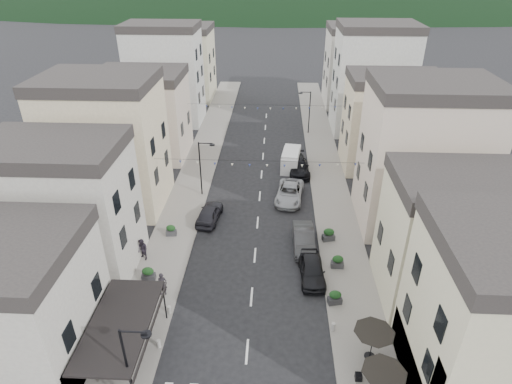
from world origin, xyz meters
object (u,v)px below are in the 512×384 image
(parked_car_a, at_px, (312,269))
(pedestrian_a, at_px, (162,284))
(delivery_van, at_px, (291,159))
(parked_car_c, at_px, (290,193))
(parked_car_d, at_px, (298,166))
(parked_car_e, at_px, (209,213))
(parked_car_b, at_px, (304,239))
(pedestrian_b, at_px, (143,250))

(parked_car_a, relative_size, pedestrian_a, 2.47)
(parked_car_a, height_order, delivery_van, delivery_van)
(parked_car_c, height_order, parked_car_d, parked_car_d)
(parked_car_a, relative_size, parked_car_e, 1.02)
(parked_car_c, bearing_deg, parked_car_d, 87.28)
(parked_car_c, bearing_deg, parked_car_a, -75.34)
(parked_car_d, distance_m, parked_car_e, 13.78)
(pedestrian_a, bearing_deg, parked_car_b, 21.71)
(parked_car_a, bearing_deg, parked_car_d, 88.55)
(pedestrian_b, bearing_deg, parked_car_a, 25.75)
(parked_car_d, bearing_deg, pedestrian_b, -133.07)
(parked_car_b, bearing_deg, parked_car_d, 88.50)
(parked_car_a, xyz_separation_m, delivery_van, (-1.22, 19.54, 0.33))
(delivery_van, xyz_separation_m, pedestrian_a, (-9.97, -22.09, -0.06))
(parked_car_c, xyz_separation_m, pedestrian_a, (-9.67, -14.61, 0.28))
(pedestrian_b, bearing_deg, parked_car_b, 42.49)
(parked_car_a, distance_m, parked_car_b, 4.01)
(parked_car_c, height_order, parked_car_e, parked_car_c)
(parked_car_c, relative_size, delivery_van, 1.13)
(parked_car_c, height_order, pedestrian_b, pedestrian_b)
(parked_car_d, xyz_separation_m, parked_car_e, (-8.82, -10.59, -0.03))
(parked_car_c, distance_m, pedestrian_b, 16.22)
(pedestrian_b, bearing_deg, parked_car_c, 72.59)
(parked_car_b, distance_m, parked_car_e, 9.54)
(parked_car_b, bearing_deg, delivery_van, 91.63)
(pedestrian_a, bearing_deg, parked_car_e, 69.52)
(parked_car_b, relative_size, pedestrian_a, 2.63)
(parked_car_a, distance_m, delivery_van, 19.58)
(parked_car_c, height_order, delivery_van, delivery_van)
(parked_car_b, xyz_separation_m, pedestrian_b, (-13.36, -2.51, 0.28))
(parked_car_d, xyz_separation_m, pedestrian_b, (-13.42, -16.90, 0.28))
(parked_car_e, bearing_deg, delivery_van, -117.08)
(parked_car_b, xyz_separation_m, parked_car_d, (0.07, 14.39, -0.00))
(parked_car_a, height_order, pedestrian_a, pedestrian_a)
(delivery_van, height_order, pedestrian_a, delivery_van)
(parked_car_a, distance_m, pedestrian_b, 13.88)
(parked_car_d, distance_m, pedestrian_b, 21.58)
(parked_car_a, height_order, parked_car_d, parked_car_d)
(parked_car_a, distance_m, parked_car_e, 12.05)
(parked_car_a, height_order, parked_car_c, parked_car_a)
(parked_car_a, height_order, parked_car_e, parked_car_a)
(parked_car_e, bearing_deg, parked_car_c, -143.81)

